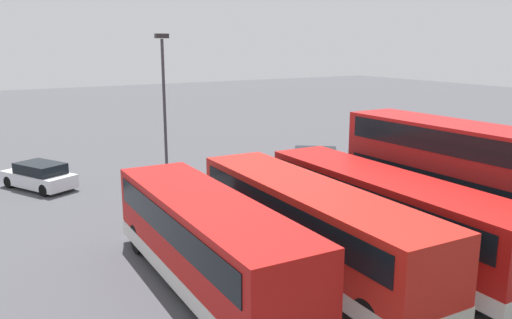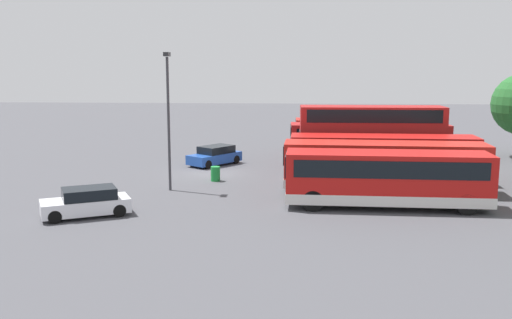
# 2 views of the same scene
# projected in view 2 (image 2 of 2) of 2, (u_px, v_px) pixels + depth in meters

# --- Properties ---
(ground_plane) EXTENTS (140.00, 140.00, 0.00)m
(ground_plane) POSITION_uv_depth(u_px,v_px,m) (210.00, 173.00, 39.96)
(ground_plane) COLOR #47474C
(bus_single_deck_near_end) EXTENTS (2.69, 10.30, 2.95)m
(bus_single_deck_near_end) POSITION_uv_depth(u_px,v_px,m) (357.00, 135.00, 47.85)
(bus_single_deck_near_end) COLOR red
(bus_single_deck_near_end) RESTS_ON ground
(bus_single_deck_second) EXTENTS (2.83, 12.08, 2.95)m
(bus_single_deck_second) POSITION_uv_depth(u_px,v_px,m) (369.00, 141.00, 44.16)
(bus_single_deck_second) COLOR #A51919
(bus_single_deck_second) RESTS_ON ground
(bus_double_decker_third) EXTENTS (2.73, 10.12, 4.55)m
(bus_double_decker_third) POSITION_uv_depth(u_px,v_px,m) (371.00, 136.00, 40.74)
(bus_double_decker_third) COLOR #A51919
(bus_double_decker_third) RESTS_ON ground
(bus_single_deck_fourth) EXTENTS (2.86, 11.90, 2.95)m
(bus_single_deck_fourth) POSITION_uv_depth(u_px,v_px,m) (383.00, 156.00, 36.98)
(bus_single_deck_fourth) COLOR #B71411
(bus_single_deck_fourth) RESTS_ON ground
(bus_single_deck_fifth) EXTENTS (3.01, 11.86, 2.95)m
(bus_single_deck_fifth) POSITION_uv_depth(u_px,v_px,m) (384.00, 165.00, 33.77)
(bus_single_deck_fifth) COLOR red
(bus_single_deck_fifth) RESTS_ON ground
(bus_single_deck_sixth) EXTENTS (2.92, 10.66, 2.95)m
(bus_single_deck_sixth) POSITION_uv_depth(u_px,v_px,m) (387.00, 178.00, 30.17)
(bus_single_deck_sixth) COLOR #B71411
(bus_single_deck_sixth) RESTS_ON ground
(car_hatchback_silver) EXTENTS (3.51, 4.59, 1.43)m
(car_hatchback_silver) POSITION_uv_depth(u_px,v_px,m) (87.00, 202.00, 28.63)
(car_hatchback_silver) COLOR silver
(car_hatchback_silver) RESTS_ON ground
(car_small_green) EXTENTS (4.39, 3.97, 1.43)m
(car_small_green) POSITION_uv_depth(u_px,v_px,m) (215.00, 156.00, 43.10)
(car_small_green) COLOR #1E479E
(car_small_green) RESTS_ON ground
(lamp_post_tall) EXTENTS (0.70, 0.30, 8.16)m
(lamp_post_tall) POSITION_uv_depth(u_px,v_px,m) (168.00, 111.00, 33.82)
(lamp_post_tall) COLOR #38383D
(lamp_post_tall) RESTS_ON ground
(waste_bin_yellow) EXTENTS (0.60, 0.60, 0.95)m
(waste_bin_yellow) POSITION_uv_depth(u_px,v_px,m) (215.00, 174.00, 37.22)
(waste_bin_yellow) COLOR #197F33
(waste_bin_yellow) RESTS_ON ground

